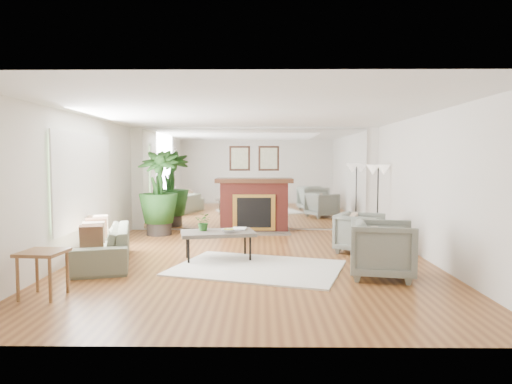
{
  "coord_description": "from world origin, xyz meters",
  "views": [
    {
      "loc": [
        0.16,
        -7.56,
        1.71
      ],
      "look_at": [
        0.07,
        0.6,
        1.14
      ],
      "focal_mm": 32.0,
      "sensor_mm": 36.0,
      "label": 1
    }
  ],
  "objects_px": {
    "fireplace": "(254,204)",
    "sofa": "(103,245)",
    "potted_ficus": "(159,190)",
    "floor_lamp": "(378,176)",
    "coffee_table": "(218,234)",
    "armchair_back": "(360,233)",
    "armchair_front": "(383,249)",
    "side_table": "(43,258)"
  },
  "relations": [
    {
      "from": "fireplace",
      "to": "sofa",
      "type": "height_order",
      "value": "fireplace"
    },
    {
      "from": "sofa",
      "to": "potted_ficus",
      "type": "xyz_separation_m",
      "value": [
        0.28,
        2.88,
        0.73
      ]
    },
    {
      "from": "sofa",
      "to": "floor_lamp",
      "type": "distance_m",
      "value": 5.81
    },
    {
      "from": "coffee_table",
      "to": "armchair_back",
      "type": "relative_size",
      "value": 1.68
    },
    {
      "from": "fireplace",
      "to": "floor_lamp",
      "type": "xyz_separation_m",
      "value": [
        2.7,
        -0.93,
        0.71
      ]
    },
    {
      "from": "armchair_front",
      "to": "potted_ficus",
      "type": "bearing_deg",
      "value": 59.34
    },
    {
      "from": "coffee_table",
      "to": "potted_ficus",
      "type": "distance_m",
      "value": 3.1
    },
    {
      "from": "armchair_back",
      "to": "coffee_table",
      "type": "bearing_deg",
      "value": 131.44
    },
    {
      "from": "coffee_table",
      "to": "floor_lamp",
      "type": "bearing_deg",
      "value": 33.59
    },
    {
      "from": "armchair_front",
      "to": "side_table",
      "type": "bearing_deg",
      "value": 114.38
    },
    {
      "from": "fireplace",
      "to": "potted_ficus",
      "type": "relative_size",
      "value": 1.06
    },
    {
      "from": "side_table",
      "to": "floor_lamp",
      "type": "relative_size",
      "value": 0.36
    },
    {
      "from": "fireplace",
      "to": "coffee_table",
      "type": "height_order",
      "value": "fireplace"
    },
    {
      "from": "fireplace",
      "to": "potted_ficus",
      "type": "xyz_separation_m",
      "value": [
        -2.17,
        -0.51,
        0.37
      ]
    },
    {
      "from": "coffee_table",
      "to": "side_table",
      "type": "bearing_deg",
      "value": -132.5
    },
    {
      "from": "coffee_table",
      "to": "sofa",
      "type": "bearing_deg",
      "value": -171.29
    },
    {
      "from": "armchair_back",
      "to": "armchair_front",
      "type": "xyz_separation_m",
      "value": [
        -0.06,
        -1.82,
        0.05
      ]
    },
    {
      "from": "fireplace",
      "to": "armchair_back",
      "type": "distance_m",
      "value": 3.16
    },
    {
      "from": "side_table",
      "to": "floor_lamp",
      "type": "xyz_separation_m",
      "value": [
        5.25,
        4.33,
        0.88
      ]
    },
    {
      "from": "coffee_table",
      "to": "side_table",
      "type": "distance_m",
      "value": 2.93
    },
    {
      "from": "fireplace",
      "to": "potted_ficus",
      "type": "height_order",
      "value": "fireplace"
    },
    {
      "from": "armchair_front",
      "to": "armchair_back",
      "type": "bearing_deg",
      "value": 9.77
    },
    {
      "from": "coffee_table",
      "to": "armchair_back",
      "type": "xyz_separation_m",
      "value": [
        2.57,
        0.67,
        -0.09
      ]
    },
    {
      "from": "fireplace",
      "to": "floor_lamp",
      "type": "bearing_deg",
      "value": -19.03
    },
    {
      "from": "fireplace",
      "to": "armchair_back",
      "type": "xyz_separation_m",
      "value": [
        1.99,
        -2.43,
        -0.29
      ]
    },
    {
      "from": "armchair_back",
      "to": "potted_ficus",
      "type": "height_order",
      "value": "potted_ficus"
    },
    {
      "from": "armchair_front",
      "to": "potted_ficus",
      "type": "relative_size",
      "value": 0.47
    },
    {
      "from": "sofa",
      "to": "potted_ficus",
      "type": "relative_size",
      "value": 1.08
    },
    {
      "from": "armchair_back",
      "to": "armchair_front",
      "type": "height_order",
      "value": "armchair_front"
    },
    {
      "from": "armchair_front",
      "to": "coffee_table",
      "type": "bearing_deg",
      "value": 77.11
    },
    {
      "from": "potted_ficus",
      "to": "side_table",
      "type": "bearing_deg",
      "value": -94.63
    },
    {
      "from": "coffee_table",
      "to": "potted_ficus",
      "type": "relative_size",
      "value": 0.7
    },
    {
      "from": "sofa",
      "to": "armchair_back",
      "type": "height_order",
      "value": "armchair_back"
    },
    {
      "from": "fireplace",
      "to": "coffee_table",
      "type": "xyz_separation_m",
      "value": [
        -0.57,
        -3.11,
        -0.21
      ]
    },
    {
      "from": "armchair_back",
      "to": "side_table",
      "type": "height_order",
      "value": "armchair_back"
    },
    {
      "from": "side_table",
      "to": "potted_ficus",
      "type": "bearing_deg",
      "value": 85.37
    },
    {
      "from": "fireplace",
      "to": "armchair_front",
      "type": "distance_m",
      "value": 4.68
    },
    {
      "from": "coffee_table",
      "to": "floor_lamp",
      "type": "relative_size",
      "value": 0.84
    },
    {
      "from": "potted_ficus",
      "to": "floor_lamp",
      "type": "xyz_separation_m",
      "value": [
        4.87,
        -0.42,
        0.34
      ]
    },
    {
      "from": "side_table",
      "to": "potted_ficus",
      "type": "xyz_separation_m",
      "value": [
        0.38,
        4.75,
        0.54
      ]
    },
    {
      "from": "coffee_table",
      "to": "side_table",
      "type": "height_order",
      "value": "side_table"
    },
    {
      "from": "armchair_back",
      "to": "floor_lamp",
      "type": "relative_size",
      "value": 0.5
    }
  ]
}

